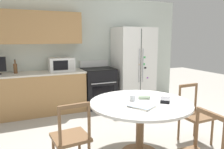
{
  "coord_description": "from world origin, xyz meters",
  "views": [
    {
      "loc": [
        -1.51,
        -2.53,
        1.62
      ],
      "look_at": [
        0.1,
        1.15,
        0.95
      ],
      "focal_mm": 35.0,
      "sensor_mm": 36.0,
      "label": 1
    }
  ],
  "objects_px": {
    "oven_range": "(99,87)",
    "candle_glass": "(132,98)",
    "wallet": "(165,101)",
    "microwave": "(61,64)",
    "dining_chair_left": "(71,138)",
    "dining_chair_right": "(194,115)",
    "refrigerator": "(133,66)",
    "counter_bottle": "(15,68)"
  },
  "relations": [
    {
      "from": "refrigerator",
      "to": "dining_chair_right",
      "type": "xyz_separation_m",
      "value": [
        -0.18,
        -2.29,
        -0.5
      ]
    },
    {
      "from": "refrigerator",
      "to": "dining_chair_left",
      "type": "distance_m",
      "value": 3.16
    },
    {
      "from": "oven_range",
      "to": "dining_chair_right",
      "type": "bearing_deg",
      "value": -72.64
    },
    {
      "from": "counter_bottle",
      "to": "dining_chair_right",
      "type": "xyz_separation_m",
      "value": [
        2.52,
        -2.44,
        -0.57
      ]
    },
    {
      "from": "refrigerator",
      "to": "dining_chair_left",
      "type": "height_order",
      "value": "refrigerator"
    },
    {
      "from": "counter_bottle",
      "to": "candle_glass",
      "type": "relative_size",
      "value": 3.37
    },
    {
      "from": "dining_chair_left",
      "to": "wallet",
      "type": "bearing_deg",
      "value": -11.41
    },
    {
      "from": "refrigerator",
      "to": "dining_chair_left",
      "type": "bearing_deg",
      "value": -132.83
    },
    {
      "from": "oven_range",
      "to": "dining_chair_right",
      "type": "xyz_separation_m",
      "value": [
        0.73,
        -2.34,
        -0.03
      ]
    },
    {
      "from": "refrigerator",
      "to": "dining_chair_right",
      "type": "distance_m",
      "value": 2.35
    },
    {
      "from": "microwave",
      "to": "wallet",
      "type": "distance_m",
      "value": 2.72
    },
    {
      "from": "oven_range",
      "to": "microwave",
      "type": "distance_m",
      "value": 1.03
    },
    {
      "from": "microwave",
      "to": "dining_chair_left",
      "type": "distance_m",
      "value": 2.51
    },
    {
      "from": "candle_glass",
      "to": "counter_bottle",
      "type": "bearing_deg",
      "value": 122.38
    },
    {
      "from": "oven_range",
      "to": "refrigerator",
      "type": "bearing_deg",
      "value": -2.89
    },
    {
      "from": "counter_bottle",
      "to": "dining_chair_left",
      "type": "distance_m",
      "value": 2.57
    },
    {
      "from": "refrigerator",
      "to": "candle_glass",
      "type": "height_order",
      "value": "refrigerator"
    },
    {
      "from": "dining_chair_right",
      "to": "wallet",
      "type": "xyz_separation_m",
      "value": [
        -0.69,
        -0.15,
        0.36
      ]
    },
    {
      "from": "oven_range",
      "to": "candle_glass",
      "type": "relative_size",
      "value": 12.64
    },
    {
      "from": "microwave",
      "to": "wallet",
      "type": "xyz_separation_m",
      "value": [
        0.89,
        -2.56,
        -0.25
      ]
    },
    {
      "from": "counter_bottle",
      "to": "wallet",
      "type": "relative_size",
      "value": 1.65
    },
    {
      "from": "refrigerator",
      "to": "microwave",
      "type": "xyz_separation_m",
      "value": [
        -1.76,
        0.12,
        0.11
      ]
    },
    {
      "from": "refrigerator",
      "to": "counter_bottle",
      "type": "height_order",
      "value": "refrigerator"
    },
    {
      "from": "counter_bottle",
      "to": "refrigerator",
      "type": "bearing_deg",
      "value": -3.19
    },
    {
      "from": "candle_glass",
      "to": "wallet",
      "type": "height_order",
      "value": "candle_glass"
    },
    {
      "from": "refrigerator",
      "to": "candle_glass",
      "type": "bearing_deg",
      "value": -119.34
    },
    {
      "from": "oven_range",
      "to": "counter_bottle",
      "type": "distance_m",
      "value": 1.87
    },
    {
      "from": "refrigerator",
      "to": "counter_bottle",
      "type": "relative_size",
      "value": 6.51
    },
    {
      "from": "wallet",
      "to": "candle_glass",
      "type": "bearing_deg",
      "value": 143.31
    },
    {
      "from": "oven_range",
      "to": "counter_bottle",
      "type": "height_order",
      "value": "counter_bottle"
    },
    {
      "from": "microwave",
      "to": "dining_chair_left",
      "type": "height_order",
      "value": "microwave"
    },
    {
      "from": "microwave",
      "to": "candle_glass",
      "type": "bearing_deg",
      "value": -76.9
    },
    {
      "from": "oven_range",
      "to": "wallet",
      "type": "height_order",
      "value": "oven_range"
    },
    {
      "from": "candle_glass",
      "to": "refrigerator",
      "type": "bearing_deg",
      "value": 60.66
    },
    {
      "from": "dining_chair_right",
      "to": "candle_glass",
      "type": "relative_size",
      "value": 10.56
    },
    {
      "from": "refrigerator",
      "to": "wallet",
      "type": "distance_m",
      "value": 2.59
    },
    {
      "from": "oven_range",
      "to": "dining_chair_right",
      "type": "height_order",
      "value": "oven_range"
    },
    {
      "from": "candle_glass",
      "to": "oven_range",
      "type": "bearing_deg",
      "value": 81.98
    },
    {
      "from": "dining_chair_right",
      "to": "counter_bottle",
      "type": "bearing_deg",
      "value": -45.28
    },
    {
      "from": "counter_bottle",
      "to": "dining_chair_left",
      "type": "relative_size",
      "value": 0.32
    },
    {
      "from": "dining_chair_right",
      "to": "wallet",
      "type": "distance_m",
      "value": 0.79
    },
    {
      "from": "oven_range",
      "to": "microwave",
      "type": "height_order",
      "value": "microwave"
    }
  ]
}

